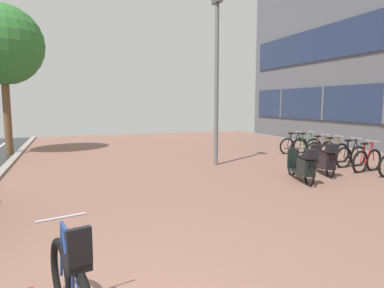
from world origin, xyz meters
TOP-DOWN VIEW (x-y plane):
  - bicycle_rack_02 at (8.25, 4.75)m, footprint 1.38×0.48m
  - bicycle_rack_03 at (8.41, 5.54)m, footprint 1.41×0.48m
  - bicycle_rack_04 at (8.41, 6.32)m, footprint 1.40×0.48m
  - bicycle_rack_05 at (8.53, 7.11)m, footprint 1.36×0.48m
  - bicycle_rack_06 at (8.50, 7.90)m, footprint 1.41×0.48m
  - bicycle_rack_07 at (8.51, 8.69)m, footprint 1.36×0.48m
  - scooter_near at (5.48, 4.33)m, footprint 0.79×1.77m
  - scooter_mid at (6.71, 4.87)m, footprint 0.88×1.75m
  - lamp_post at (4.33, 7.46)m, footprint 0.20×0.52m
  - street_tree at (-2.76, 12.76)m, footprint 3.21×3.21m

SIDE VIEW (x-z plane):
  - bicycle_rack_07 at x=8.51m, z-range -0.15..0.83m
  - bicycle_rack_05 at x=8.53m, z-range -0.15..0.84m
  - bicycle_rack_02 at x=8.25m, z-range -0.15..0.85m
  - bicycle_rack_03 at x=8.41m, z-range -0.15..0.86m
  - bicycle_rack_04 at x=8.41m, z-range -0.15..0.86m
  - bicycle_rack_06 at x=8.50m, z-range -0.16..0.88m
  - scooter_near at x=5.48m, z-range -0.05..0.94m
  - scooter_mid at x=6.71m, z-range -0.05..0.96m
  - lamp_post at x=4.33m, z-range 0.32..5.88m
  - street_tree at x=-2.76m, z-range 1.41..7.49m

